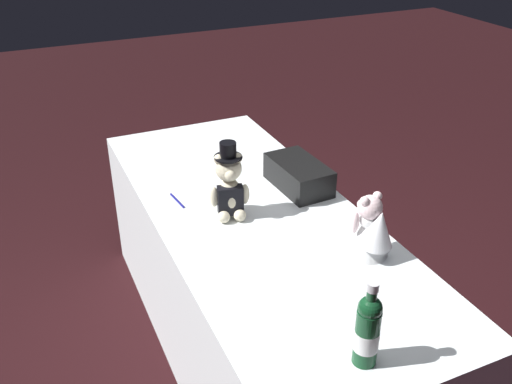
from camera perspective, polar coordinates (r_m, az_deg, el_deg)
The scene contains 7 objects.
ground_plane at distance 2.76m, azimuth 0.00°, elevation -15.33°, with size 12.00×12.00×0.00m, color black.
reception_table at distance 2.52m, azimuth 0.00°, elevation -9.34°, with size 2.02×0.80×0.73m, color white.
teddy_bear_groom at distance 2.24m, azimuth -2.70°, elevation 0.54°, with size 0.15×0.16×0.31m.
teddy_bear_bride at distance 2.05m, azimuth 11.37°, elevation -3.63°, with size 0.21×0.16×0.24m.
champagne_bottle at distance 1.62m, azimuth 11.09°, elevation -13.33°, with size 0.07×0.07×0.28m.
signing_pen at distance 2.42m, azimuth -7.94°, elevation -0.80°, with size 0.14×0.03×0.01m.
gift_case_black at distance 2.49m, azimuth 4.28°, elevation 1.72°, with size 0.33×0.20×0.12m.
Camera 1 is at (-1.80, 0.81, 1.93)m, focal length 40.02 mm.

